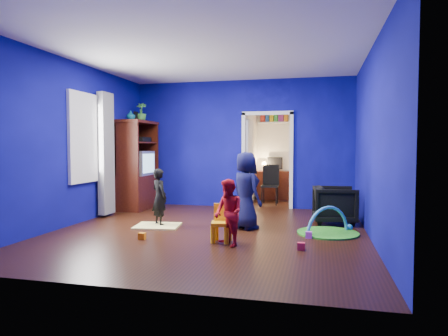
% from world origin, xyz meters
% --- Properties ---
extents(floor, '(5.00, 5.50, 0.01)m').
position_xyz_m(floor, '(0.00, 0.00, 0.00)').
color(floor, black).
rests_on(floor, ground).
extents(ceiling, '(5.00, 5.50, 0.01)m').
position_xyz_m(ceiling, '(0.00, 0.00, 2.90)').
color(ceiling, white).
rests_on(ceiling, wall_back).
extents(wall_back, '(5.00, 0.02, 2.90)m').
position_xyz_m(wall_back, '(0.00, 2.75, 1.45)').
color(wall_back, '#090967').
rests_on(wall_back, floor).
extents(wall_front, '(5.00, 0.02, 2.90)m').
position_xyz_m(wall_front, '(0.00, -2.75, 1.45)').
color(wall_front, '#090967').
rests_on(wall_front, floor).
extents(wall_left, '(0.02, 5.50, 2.90)m').
position_xyz_m(wall_left, '(-2.50, 0.00, 1.45)').
color(wall_left, '#090967').
rests_on(wall_left, floor).
extents(wall_right, '(0.02, 5.50, 2.90)m').
position_xyz_m(wall_right, '(2.50, 0.00, 1.45)').
color(wall_right, '#090967').
rests_on(wall_right, floor).
extents(alcove, '(1.00, 1.75, 2.50)m').
position_xyz_m(alcove, '(0.60, 3.62, 1.25)').
color(alcove, silver).
rests_on(alcove, floor).
extents(armchair, '(0.81, 0.79, 0.68)m').
position_xyz_m(armchair, '(2.03, 1.16, 0.34)').
color(armchair, black).
rests_on(armchair, floor).
extents(child_black, '(0.44, 0.42, 1.00)m').
position_xyz_m(child_black, '(-0.97, 0.24, 0.50)').
color(child_black, black).
rests_on(child_black, floor).
extents(child_navy, '(0.74, 0.74, 1.30)m').
position_xyz_m(child_navy, '(0.54, 0.34, 0.65)').
color(child_navy, '#0D1433').
rests_on(child_navy, floor).
extents(toddler_red, '(0.57, 0.57, 0.93)m').
position_xyz_m(toddler_red, '(0.52, -0.88, 0.47)').
color(toddler_red, '#AF1218').
rests_on(toddler_red, floor).
extents(vase, '(0.23, 0.23, 0.20)m').
position_xyz_m(vase, '(-2.21, 1.67, 2.06)').
color(vase, '#0D556E').
rests_on(vase, tv_armoire).
extents(potted_plant, '(0.30, 0.30, 0.43)m').
position_xyz_m(potted_plant, '(-2.21, 2.19, 2.17)').
color(potted_plant, green).
rests_on(potted_plant, tv_armoire).
extents(tv_armoire, '(0.58, 1.14, 1.96)m').
position_xyz_m(tv_armoire, '(-2.21, 1.97, 0.98)').
color(tv_armoire, '#42180B').
rests_on(tv_armoire, floor).
extents(crt_tv, '(0.46, 0.70, 0.54)m').
position_xyz_m(crt_tv, '(-2.17, 1.97, 1.02)').
color(crt_tv, silver).
rests_on(crt_tv, tv_armoire).
extents(yellow_blanket, '(0.82, 0.69, 0.03)m').
position_xyz_m(yellow_blanket, '(-0.97, 0.14, 0.01)').
color(yellow_blanket, '#F2E07A').
rests_on(yellow_blanket, floor).
extents(hopper_ball, '(0.38, 0.38, 0.38)m').
position_xyz_m(hopper_ball, '(0.49, 0.59, 0.19)').
color(hopper_ball, yellow).
rests_on(hopper_ball, floor).
extents(kid_chair, '(0.33, 0.33, 0.50)m').
position_xyz_m(kid_chair, '(0.37, -0.68, 0.25)').
color(kid_chair, yellow).
rests_on(kid_chair, floor).
extents(play_mat, '(0.96, 0.96, 0.03)m').
position_xyz_m(play_mat, '(1.89, 0.25, 0.01)').
color(play_mat, '#2B9020').
rests_on(play_mat, floor).
extents(toy_arch, '(0.67, 0.61, 0.86)m').
position_xyz_m(toy_arch, '(1.89, 0.25, 0.02)').
color(toy_arch, '#3F8CD8').
rests_on(toy_arch, floor).
extents(window_left, '(0.03, 0.95, 1.55)m').
position_xyz_m(window_left, '(-2.48, 0.35, 1.55)').
color(window_left, white).
rests_on(window_left, wall_left).
extents(curtain, '(0.14, 0.42, 2.40)m').
position_xyz_m(curtain, '(-2.37, 0.90, 1.25)').
color(curtain, slate).
rests_on(curtain, floor).
extents(doorway, '(1.16, 0.10, 2.10)m').
position_xyz_m(doorway, '(0.60, 2.75, 1.05)').
color(doorway, white).
rests_on(doorway, floor).
extents(study_desk, '(0.88, 0.44, 0.75)m').
position_xyz_m(study_desk, '(0.60, 4.26, 0.38)').
color(study_desk, '#3D140A').
rests_on(study_desk, floor).
extents(desk_monitor, '(0.40, 0.05, 0.32)m').
position_xyz_m(desk_monitor, '(0.60, 4.38, 0.95)').
color(desk_monitor, black).
rests_on(desk_monitor, study_desk).
extents(desk_lamp, '(0.14, 0.14, 0.14)m').
position_xyz_m(desk_lamp, '(0.32, 4.32, 0.93)').
color(desk_lamp, '#FFD88C').
rests_on(desk_lamp, study_desk).
extents(folding_chair, '(0.40, 0.40, 0.92)m').
position_xyz_m(folding_chair, '(0.60, 3.30, 0.46)').
color(folding_chair, black).
rests_on(folding_chair, floor).
extents(book_shelf, '(0.88, 0.24, 0.04)m').
position_xyz_m(book_shelf, '(0.60, 4.37, 2.02)').
color(book_shelf, white).
rests_on(book_shelf, study_desk).
extents(toy_0, '(0.10, 0.08, 0.10)m').
position_xyz_m(toy_0, '(1.52, -0.87, 0.05)').
color(toy_0, '#EE273B').
rests_on(toy_0, floor).
extents(toy_1, '(0.11, 0.11, 0.11)m').
position_xyz_m(toy_1, '(2.24, 0.58, 0.06)').
color(toy_1, '#289FE5').
rests_on(toy_1, floor).
extents(toy_2, '(0.10, 0.08, 0.10)m').
position_xyz_m(toy_2, '(-0.82, -0.80, 0.05)').
color(toy_2, orange).
rests_on(toy_2, floor).
extents(toy_3, '(0.11, 0.11, 0.11)m').
position_xyz_m(toy_3, '(0.51, 0.79, 0.06)').
color(toy_3, green).
rests_on(toy_3, floor).
extents(toy_4, '(0.10, 0.08, 0.10)m').
position_xyz_m(toy_4, '(1.60, -0.14, 0.05)').
color(toy_4, '#DD53DE').
rests_on(toy_4, floor).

